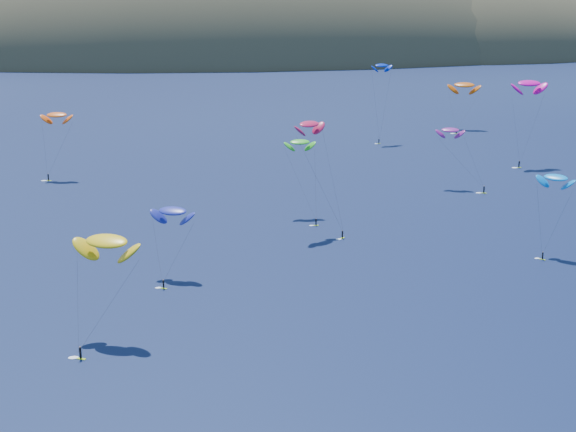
{
  "coord_description": "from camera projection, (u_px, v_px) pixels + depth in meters",
  "views": [
    {
      "loc": [
        -25.24,
        -72.61,
        55.07
      ],
      "look_at": [
        -4.42,
        80.0,
        9.0
      ],
      "focal_mm": 50.0,
      "sensor_mm": 36.0,
      "label": 1
    }
  ],
  "objects": [
    {
      "name": "island",
      "position": [
        260.0,
        64.0,
        629.98
      ],
      "size": [
        730.0,
        300.0,
        210.0
      ],
      "color": "#3D3526",
      "rests_on": "ground"
    },
    {
      "name": "kitesurfer_1",
      "position": [
        57.0,
        115.0,
        225.27
      ],
      "size": [
        9.15,
        7.93,
        20.23
      ],
      "rotation": [
        0.0,
        0.0,
        -0.14
      ],
      "color": "#ACD918",
      "rests_on": "ground"
    },
    {
      "name": "kitesurfer_2",
      "position": [
        107.0,
        241.0,
        124.81
      ],
      "size": [
        11.97,
        14.0,
        18.57
      ],
      "rotation": [
        0.0,
        0.0,
        -0.43
      ],
      "color": "#ACD918",
      "rests_on": "ground"
    },
    {
      "name": "kitesurfer_3",
      "position": [
        300.0,
        142.0,
        190.59
      ],
      "size": [
        7.22,
        13.56,
        19.35
      ],
      "rotation": [
        0.0,
        0.0,
        -0.01
      ],
      "color": "#ACD918",
      "rests_on": "ground"
    },
    {
      "name": "kitesurfer_4",
      "position": [
        382.0,
        66.0,
        273.84
      ],
      "size": [
        8.07,
        8.88,
        28.08
      ],
      "rotation": [
        0.0,
        0.0,
        0.24
      ],
      "color": "#ACD918",
      "rests_on": "ground"
    },
    {
      "name": "kitesurfer_5",
      "position": [
        556.0,
        178.0,
        162.73
      ],
      "size": [
        7.98,
        8.94,
        18.04
      ],
      "rotation": [
        0.0,
        0.0,
        -0.75
      ],
      "color": "#ACD918",
      "rests_on": "ground"
    },
    {
      "name": "kitesurfer_6",
      "position": [
        450.0,
        130.0,
        215.93
      ],
      "size": [
        11.75,
        12.49,
        17.48
      ],
      "rotation": [
        0.0,
        0.0,
        -0.29
      ],
      "color": "#ACD918",
      "rests_on": "ground"
    },
    {
      "name": "kitesurfer_8",
      "position": [
        529.0,
        83.0,
        239.77
      ],
      "size": [
        11.65,
        9.27,
        27.61
      ],
      "rotation": [
        0.0,
        0.0,
        0.1
      ],
      "color": "#ACD918",
      "rests_on": "ground"
    },
    {
      "name": "kitesurfer_9",
      "position": [
        309.0,
        124.0,
        175.47
      ],
      "size": [
        11.34,
        12.17,
        26.38
      ],
      "rotation": [
        0.0,
        0.0,
        0.6
      ],
      "color": "#ACD918",
      "rests_on": "ground"
    },
    {
      "name": "kitesurfer_10",
      "position": [
        173.0,
        211.0,
        151.41
      ],
      "size": [
        9.36,
        11.65,
        14.97
      ],
      "rotation": [
        0.0,
        0.0,
        -0.4
      ],
      "color": "#ACD918",
      "rests_on": "ground"
    },
    {
      "name": "kitesurfer_11",
      "position": [
        464.0,
        85.0,
        300.15
      ],
      "size": [
        13.45,
        16.99,
        19.45
      ],
      "rotation": [
        0.0,
        0.0,
        -0.37
      ],
      "color": "#ACD918",
      "rests_on": "ground"
    }
  ]
}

